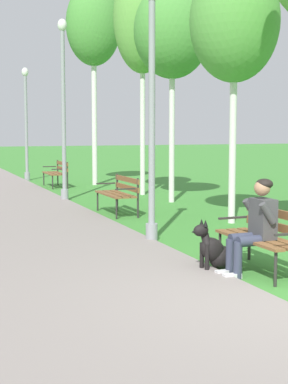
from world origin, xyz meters
TOP-DOWN VIEW (x-y plane):
  - park_bench_near at (0.39, 1.31)m, footprint 0.55×1.50m
  - park_bench_mid at (0.29, 7.01)m, footprint 0.55×1.50m
  - park_bench_far at (0.37, 13.56)m, footprint 0.55×1.50m
  - person_seated_on_near_bench at (0.18, 1.22)m, footprint 0.74×0.49m
  - dog_black at (-0.19, 1.62)m, footprint 0.83×0.33m
  - lamp_post_near at (-0.21, 3.83)m, footprint 0.24×0.24m
  - lamp_post_mid at (-0.26, 9.90)m, footprint 0.24×0.24m
  - lamp_post_far at (-0.12, 16.36)m, footprint 0.24×0.24m
  - birch_tree_third at (2.00, 5.01)m, footprint 1.77×1.74m
  - birch_tree_fourth at (2.24, 8.53)m, footprint 1.97×1.86m
  - birch_tree_fifth at (2.16, 10.41)m, footprint 1.64×1.67m
  - birch_tree_sixth at (1.73, 13.82)m, footprint 1.84×1.65m

SIDE VIEW (x-z plane):
  - dog_black at x=-0.19m, z-range -0.09..0.61m
  - park_bench_near at x=0.39m, z-range 0.09..0.94m
  - park_bench_mid at x=0.29m, z-range 0.09..0.94m
  - park_bench_far at x=0.37m, z-range 0.09..0.94m
  - person_seated_on_near_bench at x=0.18m, z-range 0.06..1.31m
  - lamp_post_far at x=-0.12m, z-range 0.07..4.18m
  - lamp_post_near at x=-0.21m, z-range 0.07..4.33m
  - lamp_post_mid at x=-0.26m, z-range 0.08..4.79m
  - birch_tree_third at x=2.00m, z-range 1.38..6.54m
  - birch_tree_fourth at x=2.24m, z-range 1.56..7.09m
  - birch_tree_fifth at x=2.16m, z-range 1.70..8.29m
  - birch_tree_sixth at x=1.73m, z-range 1.94..8.63m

